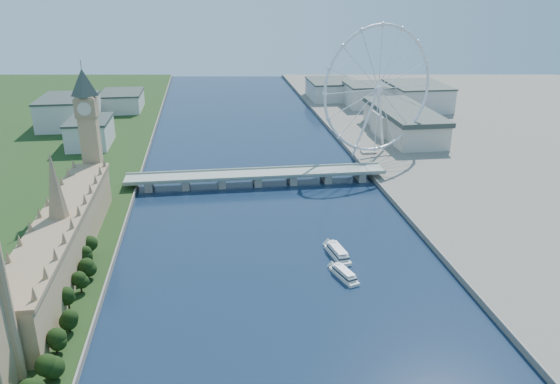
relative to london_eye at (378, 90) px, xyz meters
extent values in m
cube|color=tan|center=(-247.98, -185.08, -50.52)|extent=(24.00, 200.00, 28.00)
cone|color=#937A59|center=(-247.98, -185.08, -14.52)|extent=(12.00, 12.00, 40.00)
cube|color=tan|center=(-247.98, -77.08, -24.52)|extent=(13.00, 13.00, 80.00)
cube|color=#937A59|center=(-247.98, -77.08, 7.48)|extent=(15.00, 15.00, 14.00)
pyramid|color=#2D3833|center=(-247.98, -77.08, 35.48)|extent=(20.02, 20.02, 20.00)
cube|color=gray|center=(-119.98, -55.08, -59.02)|extent=(220.00, 22.00, 2.00)
cube|color=gray|center=(-209.98, -55.08, -63.77)|extent=(6.00, 20.00, 7.50)
cube|color=gray|center=(-179.98, -55.08, -63.77)|extent=(6.00, 20.00, 7.50)
cube|color=gray|center=(-149.98, -55.08, -63.77)|extent=(6.00, 20.00, 7.50)
cube|color=gray|center=(-119.98, -55.08, -63.77)|extent=(6.00, 20.00, 7.50)
cube|color=gray|center=(-89.98, -55.08, -63.77)|extent=(6.00, 20.00, 7.50)
cube|color=gray|center=(-59.98, -55.08, -63.77)|extent=(6.00, 20.00, 7.50)
cube|color=gray|center=(-29.98, -55.08, -63.77)|extent=(6.00, 20.00, 7.50)
torus|color=silver|center=(0.02, -0.08, 0.48)|extent=(113.60, 39.12, 118.60)
cylinder|color=silver|center=(0.02, -0.08, 0.48)|extent=(7.25, 6.61, 6.00)
cube|color=gray|center=(-2.98, 9.92, -63.52)|extent=(14.00, 10.00, 2.00)
cube|color=beige|center=(-279.98, 74.92, -51.52)|extent=(40.00, 60.00, 26.00)
cube|color=beige|center=(-319.98, 164.92, -48.52)|extent=(60.00, 80.00, 32.00)
cube|color=beige|center=(-269.98, 244.92, -53.52)|extent=(50.00, 70.00, 22.00)
cube|color=beige|center=(60.02, 224.92, -50.52)|extent=(60.00, 60.00, 28.00)
cube|color=beige|center=(120.02, 204.92, -49.52)|extent=(70.00, 90.00, 30.00)
cube|color=beige|center=(20.02, 284.92, -52.52)|extent=(60.00, 80.00, 24.00)
camera|label=1|loc=(-159.39, -491.65, 93.44)|focal=35.00mm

